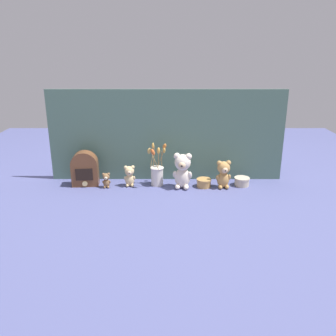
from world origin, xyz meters
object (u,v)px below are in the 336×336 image
Objects in this scene: decorative_tin_short at (205,183)px; decorative_tin_tall at (243,182)px; vintage_radio at (87,169)px; teddy_bear_medium at (225,174)px; flower_vase at (159,172)px; teddy_bear_small at (131,175)px; teddy_bear_tiny at (108,180)px; teddy_bear_large at (184,170)px.

decorative_tin_tall is at bearing 4.25° from decorative_tin_short.
decorative_tin_tall is at bearing -0.46° from vintage_radio.
teddy_bear_medium is at bearing -2.90° from vintage_radio.
decorative_tin_short is at bearing -175.75° from decorative_tin_tall.
decorative_tin_tall is (0.15, 0.04, -0.08)m from teddy_bear_medium.
flower_vase is 0.53m from vintage_radio.
flower_vase is at bearing 174.19° from decorative_tin_short.
teddy_bear_small is 0.61× the size of vintage_radio.
teddy_bear_tiny is 0.44× the size of vintage_radio.
flower_vase is at bearing 6.69° from teddy_bear_small.
decorative_tin_tall is (0.63, -0.01, -0.07)m from flower_vase.
decorative_tin_short is at bearing 8.38° from teddy_bear_large.
teddy_bear_small reaches higher than teddy_bear_tiny.
decorative_tin_short is at bearing -1.99° from vintage_radio.
decorative_tin_tall is at bearing 5.74° from teddy_bear_large.
vintage_radio is at bearing 179.54° from decorative_tin_tall.
decorative_tin_short is (0.54, -0.01, -0.05)m from teddy_bear_small.
teddy_bear_medium reaches higher than decorative_tin_tall.
teddy_bear_medium is at bearing -6.60° from flower_vase.
vintage_radio reaches higher than teddy_bear_medium.
teddy_bear_medium reaches higher than decorative_tin_short.
vintage_radio is 0.88m from decorative_tin_short.
teddy_bear_tiny is 1.00× the size of decorative_tin_tall.
vintage_radio is (-0.16, 0.05, 0.07)m from teddy_bear_tiny.
teddy_bear_small is 0.33m from vintage_radio.
teddy_bear_medium is 1.01m from vintage_radio.
teddy_bear_medium is 0.16m from decorative_tin_short.
flower_vase is (0.37, 0.05, 0.04)m from teddy_bear_tiny.
vintage_radio is at bearing 162.99° from teddy_bear_tiny.
teddy_bear_tiny reaches higher than decorative_tin_tall.
vintage_radio is (-0.53, -0.00, 0.03)m from flower_vase.
teddy_bear_medium is at bearing -163.97° from decorative_tin_tall.
flower_vase is at bearing 8.36° from teddy_bear_tiny.
teddy_bear_small is at bearing -173.31° from flower_vase.
teddy_bear_large is 0.30m from teddy_bear_medium.
decorative_tin_tall is 0.28m from decorative_tin_short.
teddy_bear_large is at bearing -179.51° from teddy_bear_medium.
decorative_tin_short is (0.71, 0.02, -0.03)m from teddy_bear_tiny.
teddy_bear_large reaches higher than decorative_tin_tall.
decorative_tin_tall is at bearing 0.68° from teddy_bear_small.
teddy_bear_medium is (0.30, 0.00, -0.03)m from teddy_bear_large.
decorative_tin_tall is at bearing 16.03° from teddy_bear_medium.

